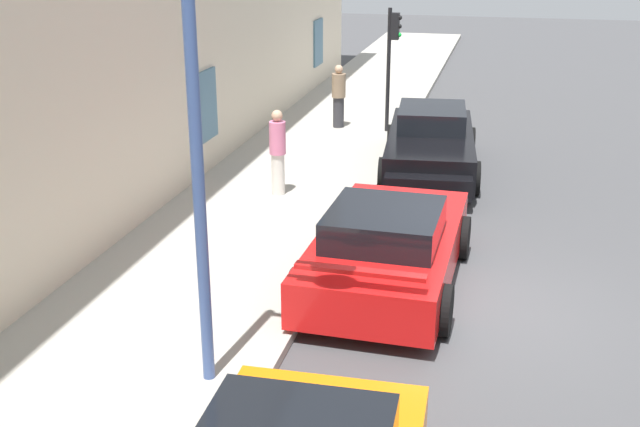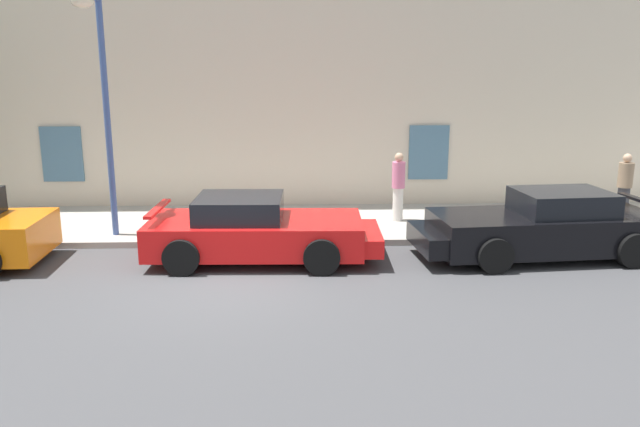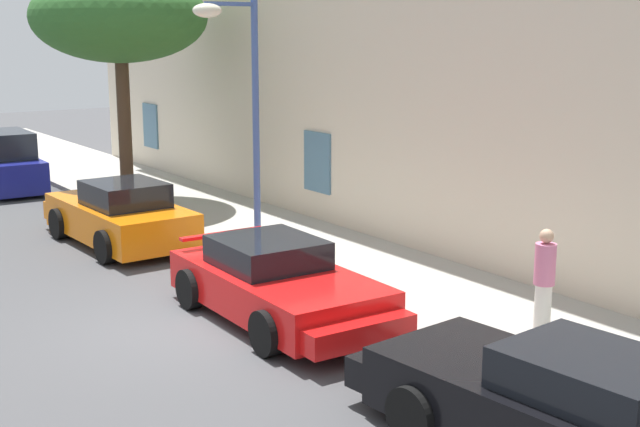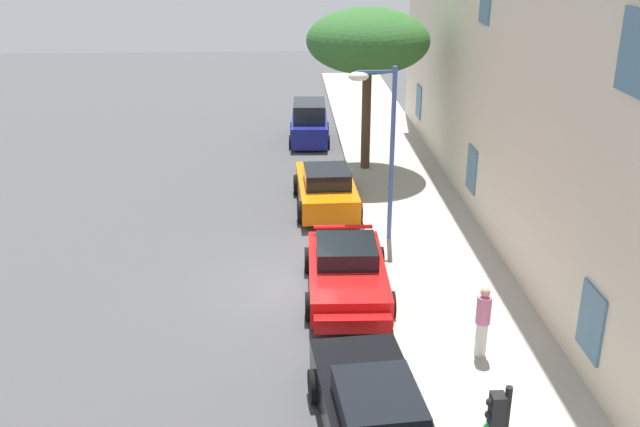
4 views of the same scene
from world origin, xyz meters
The scene contains 9 objects.
ground_plane centered at (0.00, 0.00, 0.00)m, with size 80.00×80.00×0.00m, color #444447.
sidewalk centered at (0.00, 4.27, 0.07)m, with size 60.00×3.76×0.14m, color #A8A399.
sportscar_red_lead centered at (-6.11, 1.28, 0.65)m, with size 4.88×2.24×1.50m.
sportscar_yellow_flank centered at (0.67, 1.46, 0.61)m, with size 4.79×2.33×1.34m.
sportscar_white_middle centered at (6.40, 1.44, 0.63)m, with size 5.21×2.39×1.41m.
hatchback_parked centered at (-14.31, 1.00, 0.82)m, with size 3.85×1.91×1.82m.
tree_near_kerb centered at (-9.87, 3.08, 5.14)m, with size 4.68×4.68×6.25m.
street_lamp centered at (-2.83, 2.63, 3.85)m, with size 0.44×1.42×5.33m.
pedestrian_strolling centered at (3.90, 4.20, 1.03)m, with size 0.36×0.36×1.72m.
Camera 3 is at (12.37, -5.92, 4.83)m, focal length 48.25 mm.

